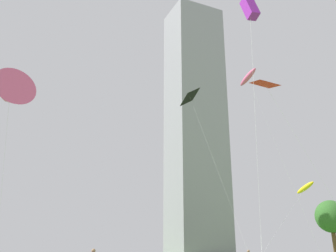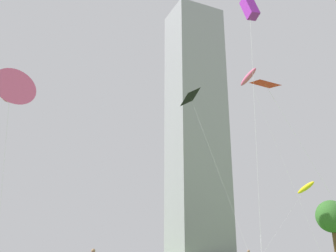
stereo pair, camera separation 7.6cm
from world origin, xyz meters
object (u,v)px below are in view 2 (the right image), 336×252
kite_flying_5 (306,188)px  distant_highrise_0 (196,122)px  kite_flying_3 (248,77)px  kite_flying_4 (10,94)px  kite_flying_2 (190,97)px  kite_flying_0 (265,84)px  park_tree_0 (332,217)px  kite_flying_7 (250,8)px

kite_flying_5 → distant_highrise_0: 94.27m
kite_flying_5 → distant_highrise_0: size_ratio=0.11×
kite_flying_3 → kite_flying_4: kite_flying_3 is taller
kite_flying_2 → kite_flying_3: size_ratio=1.01×
kite_flying_0 → kite_flying_3: size_ratio=0.69×
kite_flying_4 → kite_flying_2: bearing=39.6°
kite_flying_0 → park_tree_0: bearing=37.9°
kite_flying_2 → park_tree_0: size_ratio=2.89×
distant_highrise_0 → kite_flying_7: bearing=-117.2°
kite_flying_7 → park_tree_0: bearing=40.5°
park_tree_0 → kite_flying_7: bearing=-139.5°
kite_flying_0 → kite_flying_5: kite_flying_0 is taller
kite_flying_2 → kite_flying_7: bearing=-103.9°
kite_flying_2 → park_tree_0: bearing=-12.3°
kite_flying_0 → distant_highrise_0: 114.16m
kite_flying_5 → kite_flying_7: (-24.14, -24.59, 8.42)m
park_tree_0 → kite_flying_2: bearing=167.7°
kite_flying_5 → distant_highrise_0: (20.14, 82.90, 40.10)m
kite_flying_2 → kite_flying_4: kite_flying_2 is taller
kite_flying_3 → park_tree_0: bearing=17.5°
kite_flying_5 → park_tree_0: bearing=-49.4°
kite_flying_3 → distant_highrise_0: distant_highrise_0 is taller
kite_flying_5 → kite_flying_7: 35.47m
kite_flying_2 → kite_flying_7: size_ratio=1.22×
kite_flying_0 → kite_flying_7: kite_flying_7 is taller
kite_flying_3 → park_tree_0: kite_flying_3 is taller
distant_highrise_0 → kite_flying_3: bearing=-115.1°
kite_flying_0 → kite_flying_7: bearing=-130.7°
kite_flying_2 → kite_flying_5: (17.55, -1.95, -12.81)m
kite_flying_0 → kite_flying_2: size_ratio=0.68×
kite_flying_2 → kite_flying_5: bearing=-6.4°
kite_flying_3 → kite_flying_4: bearing=-160.1°
kite_flying_0 → kite_flying_2: bearing=85.9°
kite_flying_5 → park_tree_0: kite_flying_5 is taller
distant_highrise_0 → kite_flying_5: bearing=-108.5°
kite_flying_0 → kite_flying_5: bearing=44.4°
park_tree_0 → kite_flying_5: bearing=130.6°
kite_flying_4 → kite_flying_7: (16.17, -7.69, 6.20)m
kite_flying_3 → park_tree_0: size_ratio=2.86×
park_tree_0 → kite_flying_3: bearing=-162.5°
kite_flying_5 → kite_flying_7: kite_flying_7 is taller
kite_flying_0 → kite_flying_2: kite_flying_2 is taller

